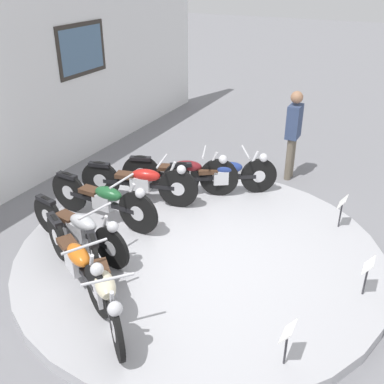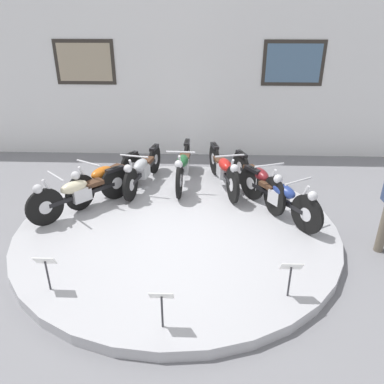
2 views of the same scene
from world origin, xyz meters
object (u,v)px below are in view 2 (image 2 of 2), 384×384
at_px(motorcycle_orange, 106,177).
at_px(motorcycle_red, 223,168).
at_px(motorcycle_blue, 279,195).
at_px(info_placard_front_centre, 162,301).
at_px(motorcycle_silver, 143,169).
at_px(info_placard_front_right, 291,271).
at_px(motorcycle_maroon, 257,178).
at_px(info_placard_front_left, 46,265).
at_px(motorcycle_cream, 80,191).
at_px(motorcycle_green, 183,165).

distance_m(motorcycle_orange, motorcycle_red, 2.22).
distance_m(motorcycle_blue, info_placard_front_centre, 3.08).
bearing_deg(motorcycle_silver, info_placard_front_centre, -77.92).
bearing_deg(motorcycle_silver, info_placard_front_right, -54.09).
distance_m(info_placard_front_centre, info_placard_front_right, 1.57).
bearing_deg(info_placard_front_right, motorcycle_maroon, 91.76).
bearing_deg(motorcycle_red, motorcycle_silver, -179.85).
height_order(info_placard_front_left, info_placard_front_centre, same).
relative_size(motorcycle_maroon, motorcycle_blue, 1.13).
bearing_deg(motorcycle_cream, motorcycle_blue, -0.08).
relative_size(motorcycle_blue, info_placard_front_left, 3.32).
distance_m(motorcycle_maroon, info_placard_front_centre, 3.50).
height_order(motorcycle_cream, motorcycle_silver, motorcycle_cream).
height_order(info_placard_front_left, info_placard_front_right, same).
bearing_deg(info_placard_front_left, motorcycle_green, 65.91).
bearing_deg(info_placard_front_right, info_placard_front_left, 180.00).
xyz_separation_m(motorcycle_red, info_placard_front_right, (0.68, -3.11, -0.03)).
bearing_deg(motorcycle_green, motorcycle_cream, -143.32).
distance_m(motorcycle_cream, info_placard_front_centre, 3.08).
bearing_deg(motorcycle_cream, info_placard_front_left, -84.09).
bearing_deg(motorcycle_orange, motorcycle_cream, -114.24).
bearing_deg(info_placard_front_left, info_placard_front_centre, -20.81).
bearing_deg(motorcycle_blue, motorcycle_maroon, 114.15).
bearing_deg(info_placard_front_right, motorcycle_red, 102.35).
height_order(motorcycle_green, info_placard_front_centre, motorcycle_green).
bearing_deg(motorcycle_silver, info_placard_front_left, -102.37).
bearing_deg(motorcycle_maroon, motorcycle_orange, 179.98).
bearing_deg(motorcycle_blue, motorcycle_red, 129.12).
xyz_separation_m(motorcycle_silver, motorcycle_red, (1.57, 0.00, 0.03)).
relative_size(info_placard_front_left, info_placard_front_centre, 1.00).
relative_size(motorcycle_red, info_placard_front_right, 3.86).
height_order(motorcycle_silver, motorcycle_green, motorcycle_green).
distance_m(motorcycle_green, info_placard_front_left, 3.59).
bearing_deg(motorcycle_orange, motorcycle_green, 23.87).
bearing_deg(info_placard_front_centre, info_placard_front_left, 159.19).
height_order(motorcycle_red, info_placard_front_left, motorcycle_red).
height_order(motorcycle_cream, motorcycle_maroon, motorcycle_maroon).
relative_size(motorcycle_cream, info_placard_front_centre, 2.88).
relative_size(motorcycle_orange, info_placard_front_right, 3.43).
bearing_deg(info_placard_front_centre, info_placard_front_right, 20.81).
distance_m(motorcycle_orange, motorcycle_maroon, 2.78).
relative_size(motorcycle_green, info_placard_front_right, 3.95).
distance_m(motorcycle_red, info_placard_front_left, 3.84).
distance_m(motorcycle_orange, info_placard_front_centre, 3.51).
bearing_deg(motorcycle_maroon, info_placard_front_left, -136.99).
bearing_deg(info_placard_front_right, motorcycle_blue, 84.26).
distance_m(motorcycle_cream, motorcycle_orange, 0.69).
relative_size(motorcycle_red, info_placard_front_left, 3.86).
relative_size(motorcycle_cream, info_placard_front_right, 2.88).
bearing_deg(info_placard_front_centre, motorcycle_maroon, 66.71).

